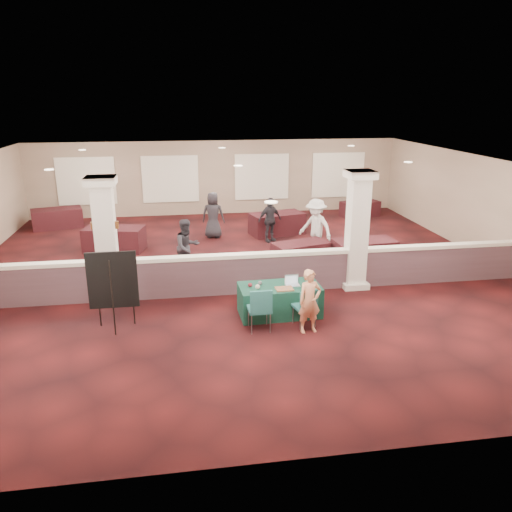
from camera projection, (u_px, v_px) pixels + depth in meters
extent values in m
plane|color=#3F0F10|center=(239.00, 274.00, 14.79)|extent=(16.00, 16.00, 0.00)
cube|color=gray|center=(217.00, 178.00, 21.82)|extent=(16.00, 0.04, 3.20)
cube|color=gray|center=(310.00, 361.00, 6.78)|extent=(16.00, 0.04, 3.20)
cube|color=gray|center=(494.00, 212.00, 15.47)|extent=(0.04, 16.00, 3.20)
cube|color=silver|center=(238.00, 165.00, 13.80)|extent=(16.00, 16.00, 0.02)
cube|color=#50363F|center=(246.00, 275.00, 13.22)|extent=(15.60, 0.20, 1.00)
cube|color=white|center=(246.00, 255.00, 13.06)|extent=(15.60, 0.28, 0.10)
cube|color=white|center=(106.00, 241.00, 12.37)|extent=(0.50, 0.50, 3.20)
cube|color=white|center=(112.00, 297.00, 12.84)|extent=(0.70, 0.70, 0.16)
cube|color=white|center=(100.00, 181.00, 11.91)|extent=(0.72, 0.72, 0.20)
cube|color=white|center=(357.00, 230.00, 13.33)|extent=(0.50, 0.50, 3.20)
cube|color=white|center=(353.00, 284.00, 13.79)|extent=(0.70, 0.70, 0.16)
cube|color=white|center=(360.00, 174.00, 12.86)|extent=(0.72, 0.72, 0.20)
cylinder|color=brown|center=(93.00, 226.00, 12.21)|extent=(0.12, 0.12, 0.18)
cylinder|color=white|center=(93.00, 226.00, 12.21)|extent=(0.09, 0.09, 0.10)
cylinder|color=brown|center=(116.00, 225.00, 12.29)|extent=(0.12, 0.12, 0.18)
cylinder|color=white|center=(116.00, 225.00, 12.29)|extent=(0.09, 0.09, 0.10)
cube|color=#0D3326|center=(279.00, 300.00, 11.94)|extent=(1.95, 1.02, 0.74)
cube|color=#1F5C58|center=(304.00, 307.00, 11.35)|extent=(0.55, 0.55, 0.06)
cube|color=#1F5C58|center=(309.00, 300.00, 11.09)|extent=(0.44, 0.15, 0.44)
cylinder|color=slate|center=(300.00, 321.00, 11.19)|extent=(0.03, 0.03, 0.42)
cylinder|color=slate|center=(315.00, 319.00, 11.32)|extent=(0.03, 0.03, 0.42)
cylinder|color=slate|center=(293.00, 315.00, 11.53)|extent=(0.03, 0.03, 0.42)
cylinder|color=slate|center=(308.00, 312.00, 11.66)|extent=(0.03, 0.03, 0.42)
cube|color=#1F5C58|center=(259.00, 309.00, 11.13)|extent=(0.52, 0.52, 0.07)
cube|color=#1F5C58|center=(261.00, 301.00, 10.82)|extent=(0.49, 0.07, 0.49)
cylinder|color=slate|center=(252.00, 325.00, 10.98)|extent=(0.03, 0.03, 0.47)
cylinder|color=slate|center=(270.00, 323.00, 11.05)|extent=(0.03, 0.03, 0.47)
cylinder|color=slate|center=(249.00, 317.00, 11.37)|extent=(0.03, 0.03, 0.47)
cylinder|color=slate|center=(267.00, 315.00, 11.44)|extent=(0.03, 0.03, 0.47)
cube|color=black|center=(113.00, 280.00, 10.91)|extent=(1.08, 0.06, 1.30)
cylinder|color=black|center=(98.00, 291.00, 11.18)|extent=(0.03, 0.03, 1.73)
cylinder|color=black|center=(132.00, 289.00, 11.29)|extent=(0.03, 0.03, 1.73)
cylinder|color=black|center=(112.00, 299.00, 10.76)|extent=(0.03, 0.03, 1.73)
imported|color=#ED9167|center=(310.00, 301.00, 10.96)|extent=(0.58, 0.44, 1.45)
cube|color=black|center=(115.00, 239.00, 16.92)|extent=(2.13, 1.39, 0.79)
cube|color=black|center=(300.00, 253.00, 15.55)|extent=(1.88, 1.31, 0.69)
cube|color=black|center=(364.00, 252.00, 15.56)|extent=(1.96, 1.08, 0.77)
cube|color=black|center=(57.00, 218.00, 19.83)|extent=(2.07, 1.43, 0.76)
cube|color=black|center=(277.00, 224.00, 18.92)|extent=(2.16, 1.43, 0.81)
cube|color=black|center=(360.00, 209.00, 21.69)|extent=(1.80, 1.25, 0.66)
imported|color=black|center=(187.00, 247.00, 14.50)|extent=(0.91, 0.79, 1.67)
imported|color=#B8B9B4|center=(316.00, 227.00, 16.25)|extent=(1.20, 1.27, 1.88)
imported|color=black|center=(270.00, 220.00, 17.79)|extent=(1.04, 0.79, 1.61)
imported|color=black|center=(213.00, 215.00, 18.31)|extent=(0.92, 0.64, 1.70)
cube|color=silver|center=(293.00, 285.00, 11.83)|extent=(0.34, 0.24, 0.02)
cube|color=silver|center=(291.00, 279.00, 11.91)|extent=(0.33, 0.02, 0.22)
cube|color=#ADBBCF|center=(292.00, 280.00, 11.90)|extent=(0.30, 0.01, 0.19)
cube|color=#C3611F|center=(284.00, 289.00, 11.60)|extent=(0.41, 0.32, 0.03)
sphere|color=beige|center=(258.00, 287.00, 11.62)|extent=(0.11, 0.11, 0.11)
sphere|color=maroon|center=(250.00, 285.00, 11.74)|extent=(0.10, 0.10, 0.10)
sphere|color=#4B4B50|center=(260.00, 283.00, 11.85)|extent=(0.10, 0.10, 0.10)
cube|color=red|center=(310.00, 288.00, 11.68)|extent=(0.12, 0.03, 0.01)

